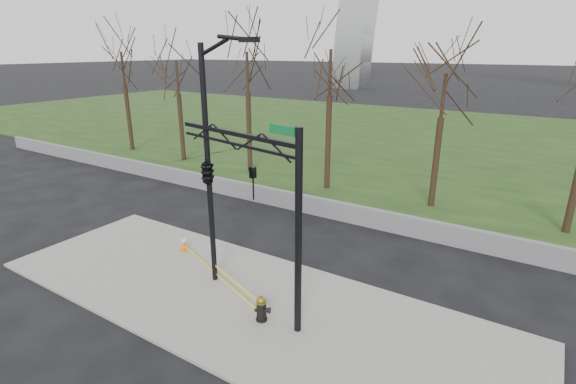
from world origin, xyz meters
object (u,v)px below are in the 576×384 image
Objects in this scene: traffic_signal_mast at (222,174)px; street_light at (212,153)px; fire_hydrant at (262,309)px; traffic_cone at (184,243)px.

street_light is at bearing 170.62° from traffic_signal_mast.
street_light reaches higher than fire_hydrant.
traffic_cone is 0.10× the size of traffic_signal_mast.
traffic_cone is 0.07× the size of street_light.
traffic_signal_mast is at bearing 133.33° from fire_hydrant.
street_light is 1.37× the size of traffic_signal_mast.
fire_hydrant is 0.10× the size of street_light.
fire_hydrant is at bearing -14.91° from street_light.
traffic_cone is 5.24m from street_light.
traffic_cone is at bearing 134.02° from fire_hydrant.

